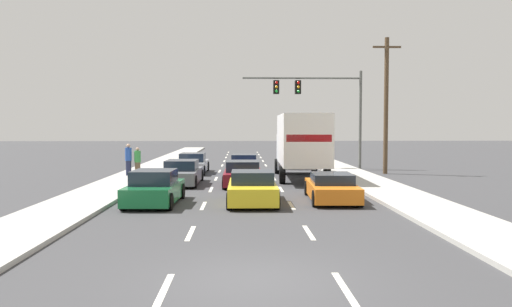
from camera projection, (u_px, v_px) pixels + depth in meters
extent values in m
plane|color=#3D3D3F|center=(244.00, 170.00, 34.99)|extent=(140.00, 140.00, 0.00)
cube|color=#B2AFA8|center=(355.00, 176.00, 30.19)|extent=(2.70, 80.00, 0.14)
cube|color=#B2AFA8|center=(133.00, 177.00, 29.79)|extent=(2.70, 80.00, 0.14)
cube|color=silver|center=(164.00, 290.00, 9.44)|extent=(0.14, 2.00, 0.01)
cube|color=silver|center=(190.00, 233.00, 14.43)|extent=(0.14, 2.00, 0.01)
cube|color=silver|center=(203.00, 206.00, 19.42)|extent=(0.14, 2.00, 0.01)
cube|color=silver|center=(211.00, 189.00, 24.41)|extent=(0.14, 2.00, 0.01)
cube|color=silver|center=(216.00, 179.00, 29.40)|extent=(0.14, 2.00, 0.01)
cube|color=silver|center=(220.00, 171.00, 34.39)|extent=(0.14, 2.00, 0.01)
cube|color=silver|center=(222.00, 165.00, 39.38)|extent=(0.14, 2.00, 0.01)
cube|color=silver|center=(224.00, 161.00, 44.37)|extent=(0.14, 2.00, 0.01)
cube|color=silver|center=(226.00, 157.00, 49.36)|extent=(0.14, 2.00, 0.01)
cube|color=silver|center=(227.00, 155.00, 54.35)|extent=(0.14, 2.00, 0.01)
cube|color=silver|center=(228.00, 152.00, 59.34)|extent=(0.14, 2.00, 0.01)
cube|color=silver|center=(344.00, 288.00, 9.54)|extent=(0.14, 2.00, 0.01)
cube|color=silver|center=(309.00, 232.00, 14.53)|extent=(0.14, 2.00, 0.01)
cube|color=silver|center=(291.00, 205.00, 19.52)|extent=(0.14, 2.00, 0.01)
cube|color=silver|center=(281.00, 189.00, 24.51)|extent=(0.14, 2.00, 0.01)
cube|color=silver|center=(274.00, 179.00, 29.50)|extent=(0.14, 2.00, 0.01)
cube|color=silver|center=(269.00, 171.00, 34.49)|extent=(0.14, 2.00, 0.01)
cube|color=silver|center=(266.00, 165.00, 39.48)|extent=(0.14, 2.00, 0.01)
cube|color=silver|center=(263.00, 161.00, 44.47)|extent=(0.14, 2.00, 0.01)
cube|color=silver|center=(261.00, 157.00, 49.46)|extent=(0.14, 2.00, 0.01)
cube|color=silver|center=(259.00, 155.00, 54.45)|extent=(0.14, 2.00, 0.01)
cube|color=silver|center=(257.00, 152.00, 59.44)|extent=(0.14, 2.00, 0.01)
cube|color=#B7BABF|center=(193.00, 166.00, 32.93)|extent=(1.81, 4.49, 0.64)
cube|color=#192333|center=(193.00, 157.00, 32.80)|extent=(1.57, 1.94, 0.54)
cylinder|color=black|center=(183.00, 166.00, 34.61)|extent=(0.23, 0.64, 0.64)
cylinder|color=black|center=(207.00, 166.00, 34.64)|extent=(0.23, 0.64, 0.64)
cylinder|color=black|center=(177.00, 171.00, 31.24)|extent=(0.23, 0.64, 0.64)
cylinder|color=black|center=(203.00, 170.00, 31.27)|extent=(0.23, 0.64, 0.64)
cube|color=slate|center=(182.00, 176.00, 26.54)|extent=(1.87, 4.55, 0.64)
cube|color=#192333|center=(182.00, 165.00, 26.42)|extent=(1.61, 2.06, 0.52)
cylinder|color=black|center=(171.00, 175.00, 28.24)|extent=(0.23, 0.64, 0.64)
cylinder|color=black|center=(201.00, 175.00, 28.26)|extent=(0.23, 0.64, 0.64)
cylinder|color=black|center=(161.00, 182.00, 24.83)|extent=(0.23, 0.64, 0.64)
cylinder|color=black|center=(194.00, 182.00, 24.85)|extent=(0.23, 0.64, 0.64)
cube|color=#196B38|center=(155.00, 192.00, 19.83)|extent=(1.93, 4.12, 0.67)
cube|color=#192333|center=(154.00, 177.00, 19.72)|extent=(1.64, 1.95, 0.55)
cylinder|color=black|center=(142.00, 191.00, 21.33)|extent=(0.24, 0.65, 0.64)
cylinder|color=black|center=(182.00, 191.00, 21.32)|extent=(0.24, 0.65, 0.64)
cylinder|color=black|center=(123.00, 202.00, 18.36)|extent=(0.24, 0.65, 0.64)
cylinder|color=black|center=(169.00, 202.00, 18.36)|extent=(0.24, 0.65, 0.64)
cube|color=#1E389E|center=(244.00, 167.00, 32.23)|extent=(1.90, 4.28, 0.60)
cube|color=#192333|center=(244.00, 159.00, 31.95)|extent=(1.60, 1.91, 0.54)
cylinder|color=black|center=(233.00, 167.00, 33.80)|extent=(0.24, 0.65, 0.64)
cylinder|color=black|center=(257.00, 167.00, 33.79)|extent=(0.24, 0.65, 0.64)
cylinder|color=black|center=(230.00, 171.00, 30.68)|extent=(0.24, 0.65, 0.64)
cylinder|color=black|center=(257.00, 171.00, 30.67)|extent=(0.24, 0.65, 0.64)
cube|color=maroon|center=(243.00, 177.00, 26.05)|extent=(1.91, 4.37, 0.62)
cube|color=#192333|center=(243.00, 166.00, 25.83)|extent=(1.67, 2.01, 0.53)
cylinder|color=black|center=(227.00, 176.00, 27.66)|extent=(0.23, 0.64, 0.64)
cylinder|color=black|center=(259.00, 176.00, 27.70)|extent=(0.23, 0.64, 0.64)
cylinder|color=black|center=(224.00, 183.00, 24.41)|extent=(0.23, 0.64, 0.64)
cylinder|color=black|center=(261.00, 183.00, 24.45)|extent=(0.23, 0.64, 0.64)
cube|color=yellow|center=(252.00, 191.00, 20.07)|extent=(1.88, 4.27, 0.67)
cube|color=#192333|center=(252.00, 177.00, 19.94)|extent=(1.65, 1.82, 0.49)
cylinder|color=black|center=(231.00, 190.00, 21.63)|extent=(0.22, 0.64, 0.64)
cylinder|color=black|center=(272.00, 190.00, 21.68)|extent=(0.22, 0.64, 0.64)
cylinder|color=black|center=(229.00, 201.00, 18.48)|extent=(0.22, 0.64, 0.64)
cylinder|color=black|center=(277.00, 201.00, 18.52)|extent=(0.22, 0.64, 0.64)
cube|color=white|center=(302.00, 139.00, 28.16)|extent=(2.66, 6.82, 2.77)
cube|color=red|center=(309.00, 138.00, 24.79)|extent=(2.25, 0.10, 0.36)
cube|color=white|center=(296.00, 152.00, 32.53)|extent=(2.44, 1.95, 2.26)
cylinder|color=black|center=(277.00, 166.00, 32.57)|extent=(0.32, 0.97, 0.96)
cylinder|color=black|center=(314.00, 166.00, 32.58)|extent=(0.32, 0.97, 0.96)
cylinder|color=black|center=(282.00, 175.00, 26.90)|extent=(0.32, 0.97, 0.96)
cylinder|color=black|center=(327.00, 175.00, 26.91)|extent=(0.32, 0.97, 0.96)
cube|color=orange|center=(331.00, 190.00, 20.75)|extent=(1.98, 4.47, 0.59)
cube|color=#192333|center=(332.00, 178.00, 20.64)|extent=(1.67, 2.04, 0.41)
cylinder|color=black|center=(307.00, 188.00, 22.41)|extent=(0.25, 0.65, 0.64)
cylinder|color=black|center=(345.00, 188.00, 22.40)|extent=(0.25, 0.65, 0.64)
cylinder|color=black|center=(315.00, 199.00, 19.12)|extent=(0.25, 0.65, 0.64)
cylinder|color=black|center=(360.00, 199.00, 19.10)|extent=(0.25, 0.65, 0.64)
cylinder|color=#595B56|center=(360.00, 120.00, 36.09)|extent=(0.20, 0.20, 7.01)
cylinder|color=#595B56|center=(302.00, 78.00, 35.81)|extent=(8.43, 0.14, 0.14)
cube|color=black|center=(298.00, 87.00, 35.83)|extent=(0.40, 0.56, 0.95)
sphere|color=red|center=(298.00, 83.00, 35.51)|extent=(0.20, 0.20, 0.20)
sphere|color=orange|center=(298.00, 87.00, 35.52)|extent=(0.20, 0.20, 0.20)
sphere|color=green|center=(298.00, 91.00, 35.54)|extent=(0.20, 0.20, 0.20)
cube|color=black|center=(276.00, 87.00, 35.79)|extent=(0.40, 0.56, 0.95)
sphere|color=red|center=(277.00, 83.00, 35.46)|extent=(0.20, 0.20, 0.20)
sphere|color=orange|center=(276.00, 87.00, 35.48)|extent=(0.20, 0.20, 0.20)
sphere|color=green|center=(276.00, 91.00, 35.49)|extent=(0.20, 0.20, 0.20)
cylinder|color=brown|center=(386.00, 106.00, 32.29)|extent=(0.28, 0.28, 8.70)
cube|color=brown|center=(387.00, 47.00, 32.08)|extent=(1.80, 0.12, 0.12)
cylinder|color=#1E233F|center=(129.00, 168.00, 30.01)|extent=(0.32, 0.32, 0.88)
cylinder|color=#264CA5|center=(128.00, 154.00, 29.96)|extent=(0.38, 0.38, 0.77)
sphere|color=tan|center=(128.00, 146.00, 29.94)|extent=(0.24, 0.24, 0.24)
cylinder|color=brown|center=(138.00, 169.00, 30.07)|extent=(0.32, 0.32, 0.78)
cylinder|color=#338C3F|center=(137.00, 157.00, 30.03)|extent=(0.38, 0.38, 0.68)
sphere|color=tan|center=(137.00, 149.00, 30.00)|extent=(0.21, 0.21, 0.21)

